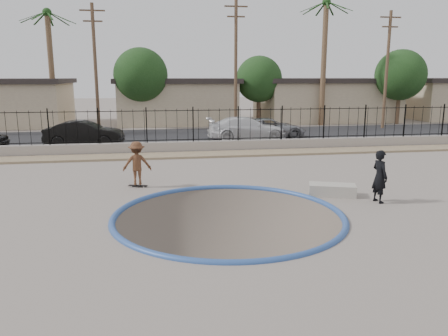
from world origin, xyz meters
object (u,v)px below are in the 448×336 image
skater (137,166)px  concrete_ledge (332,190)px  car_d (270,128)px  skateboard (138,186)px  car_b (84,133)px  car_c (247,128)px  videographer (380,176)px

skater → concrete_ledge: skater is taller
skater → car_d: bearing=-125.8°
skateboard → car_b: car_b is taller
car_d → skater: bearing=142.8°
skateboard → car_c: 13.09m
skater → concrete_ledge: bearing=160.6°
concrete_ledge → skateboard: bearing=161.2°
skateboard → car_c: car_c is taller
skateboard → car_b: (-3.40, 10.40, 0.73)m
skater → car_b: (-3.40, 10.40, -0.04)m
skateboard → videographer: bearing=-5.8°
skater → car_c: size_ratio=0.32×
skater → skateboard: (-0.00, 0.00, -0.77)m
skateboard → car_b: 10.96m
concrete_ledge → car_b: car_b is taller
car_b → skater: bearing=-156.7°
skateboard → concrete_ledge: bearing=-1.8°
videographer → car_d: 15.13m
car_d → car_b: bearing=94.7°
skateboard → car_d: bearing=71.7°
skater → car_d: 14.42m
skateboard → videographer: (7.98, -3.35, 0.83)m
videographer → car_b: size_ratio=0.39×
car_c → videographer: bearing=-174.0°
videographer → car_b: bearing=28.9°
car_c → skateboard: bearing=150.2°
skateboard → videographer: 8.70m
car_c → car_d: car_c is taller
concrete_ledge → videographer: bearing=-41.4°
videographer → car_b: (-11.38, 13.75, -0.10)m
car_c → skater: bearing=150.2°
car_b → car_c: (10.05, 0.85, -0.00)m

